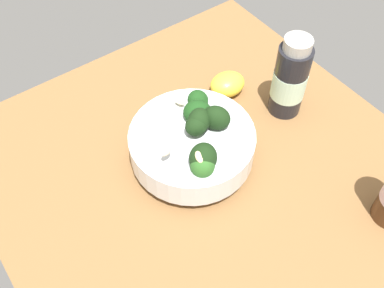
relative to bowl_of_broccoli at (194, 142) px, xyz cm
name	(u,v)px	position (x,y,z in cm)	size (l,w,h in cm)	color
ground_plane	(202,171)	(1.75, 0.46, -6.30)	(65.49, 65.49, 3.55)	brown
bowl_of_broccoli	(194,142)	(0.00, 0.00, 0.00)	(19.68, 19.68, 10.81)	white
lemon_wedge	(227,84)	(-8.87, 14.07, -2.55)	(6.54, 5.37, 3.95)	yellow
bottle_short	(290,79)	(0.26, 19.74, 2.52)	(5.79, 5.79, 15.42)	black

